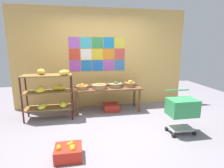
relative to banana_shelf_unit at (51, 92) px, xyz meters
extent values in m
plane|color=gray|center=(1.27, -0.89, -0.64)|extent=(9.24, 9.24, 0.00)
cube|color=#DBAB59|center=(1.27, 0.76, 0.68)|extent=(4.70, 0.06, 2.65)
cube|color=#A854BD|center=(0.55, 0.72, 1.11)|extent=(0.28, 0.01, 0.28)
cube|color=#3BB1C1|center=(0.85, 0.72, 1.11)|extent=(0.28, 0.01, 0.28)
cube|color=#378F4E|center=(1.16, 0.72, 1.11)|extent=(0.28, 0.01, 0.28)
cube|color=#1E80C4|center=(1.46, 0.72, 1.11)|extent=(0.28, 0.01, 0.28)
cube|color=yellow|center=(1.76, 0.72, 1.11)|extent=(0.28, 0.01, 0.28)
cube|color=red|center=(0.55, 0.72, 0.81)|extent=(0.28, 0.01, 0.28)
cube|color=white|center=(0.85, 0.72, 0.81)|extent=(0.28, 0.01, 0.28)
cube|color=yellow|center=(1.16, 0.72, 0.81)|extent=(0.28, 0.01, 0.28)
cube|color=orange|center=(1.46, 0.72, 0.81)|extent=(0.28, 0.01, 0.28)
cube|color=#CE4742|center=(1.76, 0.72, 0.81)|extent=(0.28, 0.01, 0.28)
cube|color=purple|center=(0.55, 0.72, 0.51)|extent=(0.28, 0.01, 0.28)
cube|color=#2174BB|center=(0.85, 0.72, 0.51)|extent=(0.28, 0.01, 0.28)
cube|color=blue|center=(1.16, 0.72, 0.51)|extent=(0.28, 0.01, 0.28)
cube|color=#AA52C1|center=(1.46, 0.72, 0.51)|extent=(0.28, 0.01, 0.28)
cube|color=#3A72B8|center=(1.76, 0.72, 0.51)|extent=(0.28, 0.01, 0.28)
cylinder|color=#421918|center=(-0.58, -0.17, -0.12)|extent=(0.04, 0.04, 1.04)
cylinder|color=#421918|center=(0.47, -0.17, -0.12)|extent=(0.04, 0.04, 1.04)
cylinder|color=#421918|center=(-0.58, 0.20, -0.12)|extent=(0.04, 0.04, 1.04)
cylinder|color=#421918|center=(0.47, 0.20, -0.12)|extent=(0.04, 0.04, 1.04)
cube|color=brown|center=(-0.06, 0.02, -0.38)|extent=(1.09, 0.41, 0.03)
ellipsoid|color=gold|center=(-0.19, -0.09, -0.31)|extent=(0.23, 0.32, 0.12)
ellipsoid|color=yellow|center=(0.26, -0.04, -0.30)|extent=(0.18, 0.29, 0.14)
ellipsoid|color=gold|center=(0.24, 0.10, -0.30)|extent=(0.24, 0.17, 0.13)
cube|color=brown|center=(-0.06, 0.02, 0.00)|extent=(1.09, 0.41, 0.02)
ellipsoid|color=yellow|center=(0.21, 0.07, 0.07)|extent=(0.29, 0.20, 0.12)
ellipsoid|color=yellow|center=(-0.20, -0.11, 0.08)|extent=(0.23, 0.17, 0.13)
ellipsoid|color=yellow|center=(0.16, 0.07, 0.09)|extent=(0.32, 0.29, 0.14)
ellipsoid|color=yellow|center=(-0.18, -0.04, 0.09)|extent=(0.18, 0.29, 0.14)
cube|color=brown|center=(-0.06, 0.02, 0.38)|extent=(1.09, 0.41, 0.02)
ellipsoid|color=yellow|center=(0.33, -0.11, 0.46)|extent=(0.29, 0.25, 0.12)
ellipsoid|color=yellow|center=(-0.18, 0.06, 0.46)|extent=(0.26, 0.26, 0.13)
cube|color=brown|center=(1.36, 0.28, -0.04)|extent=(1.69, 0.56, 0.04)
cylinder|color=brown|center=(0.58, 0.06, -0.35)|extent=(0.06, 0.06, 0.58)
cylinder|color=brown|center=(2.15, 0.06, -0.35)|extent=(0.06, 0.06, 0.58)
cylinder|color=brown|center=(0.58, 0.49, -0.35)|extent=(0.06, 0.06, 0.58)
cylinder|color=brown|center=(2.15, 0.49, -0.35)|extent=(0.06, 0.06, 0.58)
cylinder|color=#A57745|center=(0.71, 0.22, 0.02)|extent=(0.28, 0.28, 0.08)
torus|color=#A07748|center=(0.71, 0.22, 0.07)|extent=(0.30, 0.30, 0.03)
sphere|color=orange|center=(0.64, 0.18, 0.08)|extent=(0.08, 0.08, 0.08)
sphere|color=orange|center=(0.72, 0.20, 0.09)|extent=(0.09, 0.09, 0.09)
sphere|color=orange|center=(0.72, 0.18, 0.07)|extent=(0.08, 0.08, 0.08)
sphere|color=orange|center=(0.71, 0.20, 0.08)|extent=(0.10, 0.10, 0.10)
cylinder|color=olive|center=(1.55, 0.28, 0.03)|extent=(0.35, 0.35, 0.10)
torus|color=#8E7F51|center=(1.55, 0.28, 0.08)|extent=(0.38, 0.38, 0.03)
sphere|color=#48702B|center=(1.56, 0.24, 0.10)|extent=(0.08, 0.08, 0.08)
sphere|color=#416A37|center=(1.59, 0.24, 0.09)|extent=(0.07, 0.07, 0.07)
sphere|color=#465F30|center=(1.56, 0.25, 0.10)|extent=(0.08, 0.08, 0.08)
cylinder|color=#A4714B|center=(1.13, 0.19, 0.03)|extent=(0.36, 0.36, 0.10)
torus|color=#A76D50|center=(1.13, 0.19, 0.09)|extent=(0.38, 0.38, 0.02)
sphere|color=#86BF36|center=(1.21, 0.18, 0.09)|extent=(0.06, 0.06, 0.06)
sphere|color=#7BC42F|center=(1.18, 0.21, 0.09)|extent=(0.06, 0.06, 0.06)
sphere|color=#80C13A|center=(1.15, 0.27, 0.09)|extent=(0.05, 0.05, 0.05)
sphere|color=#84C23C|center=(1.08, 0.20, 0.09)|extent=(0.06, 0.06, 0.06)
sphere|color=#86C52D|center=(1.08, 0.15, 0.09)|extent=(0.05, 0.05, 0.05)
sphere|color=#77D132|center=(1.13, 0.16, 0.09)|extent=(0.04, 0.04, 0.04)
cylinder|color=#966A44|center=(1.94, 0.26, 0.04)|extent=(0.26, 0.26, 0.11)
torus|color=olive|center=(1.94, 0.26, 0.09)|extent=(0.28, 0.28, 0.02)
sphere|color=gold|center=(1.99, 0.31, 0.10)|extent=(0.09, 0.09, 0.09)
sphere|color=gold|center=(1.93, 0.27, 0.11)|extent=(0.09, 0.09, 0.09)
sphere|color=gold|center=(1.95, 0.26, 0.12)|extent=(0.10, 0.10, 0.10)
cube|color=#B3271C|center=(1.44, 0.25, -0.55)|extent=(0.38, 0.35, 0.18)
cube|color=red|center=(0.46, -1.63, -0.55)|extent=(0.40, 0.35, 0.19)
sphere|color=orange|center=(0.54, -1.66, -0.45)|extent=(0.07, 0.07, 0.07)
sphere|color=orange|center=(0.51, -1.58, -0.44)|extent=(0.08, 0.08, 0.08)
sphere|color=orange|center=(0.53, -1.71, -0.45)|extent=(0.09, 0.09, 0.09)
sphere|color=orange|center=(0.32, -1.62, -0.45)|extent=(0.07, 0.07, 0.07)
sphere|color=orange|center=(0.52, -1.66, -0.46)|extent=(0.09, 0.09, 0.09)
sphere|color=orange|center=(0.33, -1.67, -0.44)|extent=(0.08, 0.08, 0.08)
sphere|color=orange|center=(0.47, -1.58, -0.45)|extent=(0.08, 0.08, 0.08)
sphere|color=black|center=(2.35, -1.33, -0.60)|extent=(0.08, 0.08, 0.08)
sphere|color=black|center=(2.78, -1.33, -0.60)|extent=(0.08, 0.08, 0.08)
sphere|color=black|center=(2.35, -1.05, -0.60)|extent=(0.08, 0.08, 0.08)
sphere|color=black|center=(2.78, -1.05, -0.60)|extent=(0.08, 0.08, 0.08)
cube|color=#A5A8AD|center=(2.57, -1.19, -0.54)|extent=(0.45, 0.30, 0.03)
cube|color=#329653|center=(2.57, -1.19, -0.11)|extent=(0.53, 0.38, 0.32)
cylinder|color=#329653|center=(2.57, -0.97, 0.17)|extent=(0.50, 0.03, 0.03)
camera|label=1|loc=(0.68, -4.11, 1.02)|focal=28.46mm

